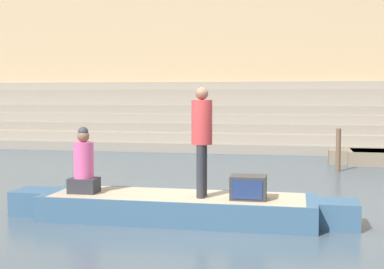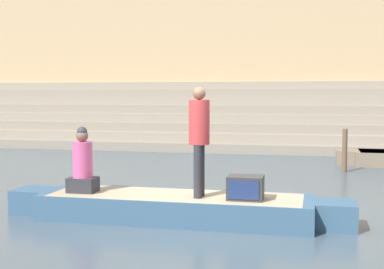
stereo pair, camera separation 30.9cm
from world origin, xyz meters
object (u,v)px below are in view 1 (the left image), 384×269
(rowboat_main, at_px, (178,206))
(person_standing, at_px, (202,134))
(person_rowing, at_px, (84,166))
(mooring_post, at_px, (338,150))
(tv_set, at_px, (248,187))

(rowboat_main, bearing_deg, person_standing, -14.80)
(person_rowing, height_order, mooring_post, person_rowing)
(rowboat_main, xyz_separation_m, person_rowing, (-1.57, -0.10, 0.63))
(person_standing, xyz_separation_m, person_rowing, (-1.99, -0.02, -0.57))
(rowboat_main, height_order, person_standing, person_standing)
(person_standing, distance_m, person_rowing, 2.07)
(person_rowing, height_order, tv_set, person_rowing)
(rowboat_main, bearing_deg, person_rowing, -178.94)
(person_rowing, relative_size, mooring_post, 0.96)
(person_standing, distance_m, mooring_post, 6.85)
(rowboat_main, relative_size, person_rowing, 5.17)
(rowboat_main, height_order, tv_set, tv_set)
(person_rowing, relative_size, tv_set, 2.00)
(rowboat_main, relative_size, person_standing, 3.25)
(tv_set, bearing_deg, mooring_post, 82.27)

